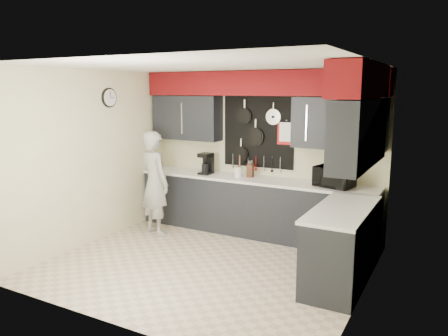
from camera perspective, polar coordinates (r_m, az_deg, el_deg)
The scene contains 10 objects.
ground at distance 5.98m, azimuth -2.24°, elevation -12.44°, with size 4.00×4.00×0.00m, color beige.
back_wall_assembly at distance 6.95m, azimuth 4.54°, elevation 7.75°, with size 4.00×0.36×2.60m.
right_wall_assembly at distance 5.11m, azimuth 17.44°, elevation 5.69°, with size 0.36×3.50×2.60m.
left_wall_assembly at distance 6.85m, azimuth -16.74°, elevation 1.64°, with size 0.05×3.50×2.60m.
base_cabinets at distance 6.58m, azimuth 6.52°, elevation -6.14°, with size 3.95×2.20×0.92m.
microwave at distance 6.47m, azimuth 14.18°, elevation -1.13°, with size 0.53×0.36×0.30m, color black.
knife_block at distance 7.00m, azimuth 3.47°, elevation -0.33°, with size 0.10×0.10×0.21m, color #351911.
utensil_crock at distance 7.00m, azimuth 1.91°, elevation -0.52°, with size 0.13×0.13×0.16m, color silver.
coffee_maker at distance 7.26m, azimuth -2.28°, elevation 0.66°, with size 0.20×0.24×0.35m.
person at distance 7.06m, azimuth -9.02°, elevation -1.95°, with size 0.61×0.40×1.67m, color #A5A5A2.
Camera 1 is at (2.84, -4.74, 2.30)m, focal length 35.00 mm.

